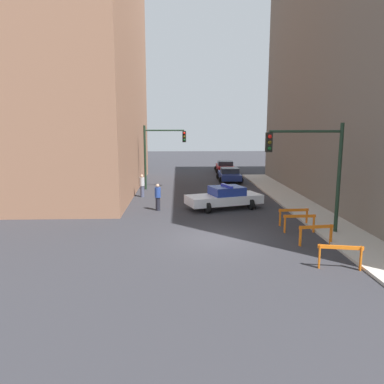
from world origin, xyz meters
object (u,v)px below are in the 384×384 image
at_px(traffic_light_far, 158,148).
at_px(barrier_front, 340,253).
at_px(traffic_light_near, 315,161).
at_px(parked_car_near, 229,174).
at_px(police_car, 225,197).
at_px(barrier_corner, 294,214).
at_px(pedestrian_corner, 142,185).
at_px(pedestrian_crossing, 158,197).
at_px(barrier_mid, 316,232).
at_px(parked_car_mid, 225,167).
at_px(barrier_back, 299,220).

bearing_deg(traffic_light_far, barrier_front, -67.16).
bearing_deg(traffic_light_near, parked_car_near, 95.43).
relative_size(police_car, barrier_corner, 3.15).
bearing_deg(pedestrian_corner, traffic_light_far, -58.63).
relative_size(pedestrian_crossing, barrier_mid, 1.04).
xyz_separation_m(barrier_mid, barrier_corner, (0.02, 3.29, 0.00)).
height_order(pedestrian_crossing, barrier_front, pedestrian_crossing).
height_order(parked_car_mid, barrier_back, parked_car_mid).
bearing_deg(barrier_mid, barrier_back, 92.84).
height_order(pedestrian_crossing, pedestrian_corner, same).
height_order(traffic_light_near, parked_car_near, traffic_light_near).
xyz_separation_m(parked_car_mid, barrier_mid, (0.80, -25.70, -0.06)).
relative_size(police_car, barrier_back, 3.15).
bearing_deg(police_car, parked_car_mid, -25.20).
xyz_separation_m(police_car, barrier_back, (2.99, -5.53, -0.11)).
height_order(traffic_light_far, parked_car_mid, traffic_light_far).
xyz_separation_m(pedestrian_crossing, barrier_front, (7.15, -9.88, -0.24)).
height_order(parked_car_near, barrier_front, parked_car_near).
bearing_deg(barrier_back, traffic_light_near, -27.73).
bearing_deg(barrier_back, traffic_light_far, 119.98).
relative_size(police_car, pedestrian_corner, 3.04).
height_order(police_car, barrier_mid, police_car).
bearing_deg(police_car, pedestrian_crossing, 77.37).
height_order(police_car, pedestrian_corner, pedestrian_corner).
bearing_deg(barrier_corner, pedestrian_corner, 136.27).
distance_m(pedestrian_crossing, barrier_back, 8.84).
bearing_deg(pedestrian_corner, barrier_front, 169.44).
distance_m(parked_car_near, pedestrian_corner, 10.52).
xyz_separation_m(parked_car_mid, barrier_corner, (0.82, -22.41, -0.06)).
distance_m(traffic_light_far, barrier_corner, 14.24).
height_order(traffic_light_near, barrier_back, traffic_light_near).
distance_m(parked_car_near, barrier_front, 21.84).
bearing_deg(barrier_mid, traffic_light_near, 75.98).
relative_size(parked_car_mid, barrier_corner, 2.73).
height_order(parked_car_mid, pedestrian_crossing, pedestrian_crossing).
height_order(traffic_light_far, barrier_front, traffic_light_far).
relative_size(parked_car_mid, barrier_back, 2.73).
relative_size(parked_car_near, pedestrian_corner, 2.61).
height_order(parked_car_near, pedestrian_crossing, pedestrian_crossing).
bearing_deg(barrier_back, parked_car_near, 93.78).
height_order(traffic_light_near, police_car, traffic_light_near).
xyz_separation_m(pedestrian_crossing, barrier_mid, (7.28, -7.10, -0.24)).
bearing_deg(barrier_corner, barrier_mid, -90.36).
xyz_separation_m(traffic_light_near, parked_car_near, (-1.65, 17.34, -2.86)).
bearing_deg(barrier_front, barrier_corner, 88.59).
height_order(traffic_light_far, pedestrian_crossing, traffic_light_far).
bearing_deg(pedestrian_crossing, traffic_light_near, 27.90).
height_order(traffic_light_near, barrier_mid, traffic_light_near).
bearing_deg(pedestrian_crossing, barrier_corner, 35.42).
height_order(traffic_light_far, barrier_corner, traffic_light_far).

